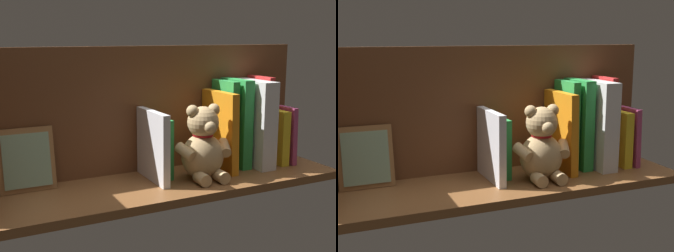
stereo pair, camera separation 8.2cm
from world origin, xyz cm
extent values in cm
cube|color=brown|center=(0.00, 0.00, -1.10)|extent=(96.18, 28.14, 2.20)
cube|color=brown|center=(0.00, -11.82, 17.56)|extent=(96.18, 1.50, 35.12)
cube|color=#B23F72|center=(-39.48, -3.13, 8.57)|extent=(2.08, 15.08, 17.19)
cube|color=yellow|center=(-36.54, -3.34, 8.10)|extent=(2.77, 14.67, 16.22)
cube|color=red|center=(-33.47, -5.13, 12.98)|extent=(1.84, 11.08, 25.96)
cube|color=white|center=(-29.23, -2.43, 12.60)|extent=(5.00, 16.29, 25.21)
cube|color=green|center=(-24.35, -4.30, 12.81)|extent=(3.14, 12.75, 25.61)
cube|color=green|center=(-20.84, -4.99, 12.64)|extent=(2.26, 11.36, 25.28)
cube|color=orange|center=(-17.79, -2.72, 11.27)|extent=(2.73, 15.91, 22.58)
ellipsoid|color=tan|center=(-9.16, 2.42, 6.12)|extent=(12.14, 10.98, 12.25)
sphere|color=tan|center=(-9.16, 2.42, 15.40)|extent=(8.42, 8.42, 8.42)
sphere|color=tan|center=(-12.31, 2.58, 18.56)|extent=(3.25, 3.25, 3.25)
sphere|color=tan|center=(-6.00, 2.26, 18.56)|extent=(3.25, 3.25, 3.25)
sphere|color=#DBB77F|center=(-8.98, 5.99, 14.77)|extent=(3.25, 3.25, 3.25)
cylinder|color=tan|center=(-14.89, 4.24, 8.27)|extent=(4.98, 6.66, 4.53)
cylinder|color=tan|center=(-3.27, 3.66, 8.27)|extent=(4.51, 6.59, 4.53)
cylinder|color=tan|center=(-11.65, 7.76, 1.63)|extent=(3.48, 4.75, 3.25)
cylinder|color=tan|center=(-6.14, 7.48, 1.63)|extent=(3.48, 4.75, 3.25)
torus|color=red|center=(-9.16, 2.42, 12.05)|extent=(5.86, 5.86, 0.96)
cube|color=green|center=(0.29, -4.90, 8.08)|extent=(2.70, 11.54, 16.15)
cube|color=silver|center=(3.43, -2.15, 9.34)|extent=(1.96, 17.05, 18.69)
cube|color=#9E6B3D|center=(34.82, -8.42, 7.80)|extent=(13.63, 4.08, 15.81)
cube|color=#8CAD8C|center=(34.82, -7.70, 7.80)|extent=(11.45, 2.79, 13.17)
camera|label=1|loc=(51.47, 104.16, 38.08)|focal=48.69mm
camera|label=2|loc=(43.99, 107.53, 38.08)|focal=48.69mm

